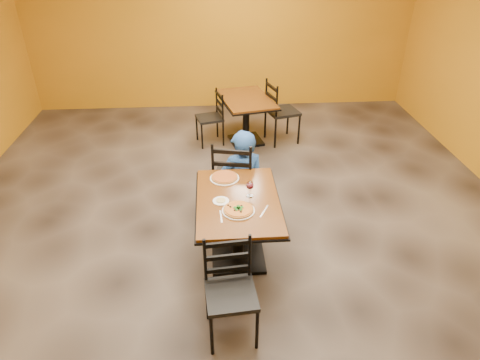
{
  "coord_description": "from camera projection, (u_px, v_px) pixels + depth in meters",
  "views": [
    {
      "loc": [
        -0.22,
        -3.92,
        3.04
      ],
      "look_at": [
        0.03,
        -0.3,
        0.85
      ],
      "focal_mm": 31.5,
      "sensor_mm": 36.0,
      "label": 1
    }
  ],
  "objects": [
    {
      "name": "dip",
      "position": [
        221.0,
        200.0,
        4.07
      ],
      "size": [
        0.09,
        0.09,
        0.01
      ],
      "primitive_type": "cylinder",
      "color": "tan",
      "rests_on": "side_plate"
    },
    {
      "name": "chair_second_left",
      "position": [
        209.0,
        118.0,
        6.68
      ],
      "size": [
        0.47,
        0.47,
        0.85
      ],
      "primitive_type": null,
      "rotation": [
        0.0,
        0.0,
        -1.32
      ],
      "color": "black",
      "rests_on": "floor"
    },
    {
      "name": "wall_back",
      "position": [
        221.0,
        26.0,
        7.57
      ],
      "size": [
        7.0,
        0.01,
        3.0
      ],
      "primitive_type": "cube",
      "color": "#C07C15",
      "rests_on": "ground"
    },
    {
      "name": "knife",
      "position": [
        264.0,
        211.0,
        3.94
      ],
      "size": [
        0.11,
        0.19,
        0.0
      ],
      "primitive_type": "cube",
      "rotation": [
        0.0,
        0.0,
        -0.47
      ],
      "color": "silver",
      "rests_on": "table_main"
    },
    {
      "name": "table_second",
      "position": [
        246.0,
        110.0,
        6.65
      ],
      "size": [
        0.97,
        1.25,
        0.75
      ],
      "rotation": [
        0.0,
        0.0,
        0.22
      ],
      "color": "#663510",
      "rests_on": "floor"
    },
    {
      "name": "plate_far",
      "position": [
        225.0,
        178.0,
        4.45
      ],
      "size": [
        0.31,
        0.31,
        0.01
      ],
      "primitive_type": "cylinder",
      "color": "white",
      "rests_on": "table_main"
    },
    {
      "name": "chair_main_far",
      "position": [
        234.0,
        177.0,
        4.95
      ],
      "size": [
        0.54,
        0.54,
        1.02
      ],
      "primitive_type": null,
      "rotation": [
        0.0,
        0.0,
        2.94
      ],
      "color": "black",
      "rests_on": "floor"
    },
    {
      "name": "chair_second_right",
      "position": [
        283.0,
        112.0,
        6.71
      ],
      "size": [
        0.56,
        0.56,
        1.01
      ],
      "primitive_type": null,
      "rotation": [
        0.0,
        0.0,
        1.85
      ],
      "color": "black",
      "rests_on": "floor"
    },
    {
      "name": "pizza_far",
      "position": [
        224.0,
        177.0,
        4.44
      ],
      "size": [
        0.28,
        0.28,
        0.02
      ],
      "primitive_type": "cylinder",
      "color": "#B87B23",
      "rests_on": "plate_far"
    },
    {
      "name": "chair_main_near",
      "position": [
        231.0,
        295.0,
        3.44
      ],
      "size": [
        0.45,
        0.45,
        0.91
      ],
      "primitive_type": null,
      "rotation": [
        0.0,
        0.0,
        0.09
      ],
      "color": "black",
      "rests_on": "floor"
    },
    {
      "name": "wine_glass",
      "position": [
        250.0,
        188.0,
        4.12
      ],
      "size": [
        0.08,
        0.08,
        0.18
      ],
      "primitive_type": null,
      "color": "white",
      "rests_on": "table_main"
    },
    {
      "name": "diner",
      "position": [
        242.0,
        172.0,
        4.98
      ],
      "size": [
        0.62,
        0.46,
        1.09
      ],
      "primitive_type": "imported",
      "rotation": [
        0.0,
        0.0,
        3.33
      ],
      "color": "navy",
      "rests_on": "floor"
    },
    {
      "name": "table_main",
      "position": [
        238.0,
        215.0,
        4.21
      ],
      "size": [
        0.83,
        1.23,
        0.75
      ],
      "color": "#663510",
      "rests_on": "floor"
    },
    {
      "name": "floor",
      "position": [
        235.0,
        229.0,
        4.93
      ],
      "size": [
        7.0,
        8.0,
        0.01
      ],
      "primitive_type": "cube",
      "color": "black",
      "rests_on": "ground"
    },
    {
      "name": "fork",
      "position": [
        221.0,
        216.0,
        3.87
      ],
      "size": [
        0.03,
        0.19,
        0.0
      ],
      "primitive_type": "cube",
      "rotation": [
        0.0,
        0.0,
        0.06
      ],
      "color": "silver",
      "rests_on": "table_main"
    },
    {
      "name": "side_plate",
      "position": [
        221.0,
        201.0,
        4.08
      ],
      "size": [
        0.16,
        0.16,
        0.01
      ],
      "primitive_type": "cylinder",
      "color": "white",
      "rests_on": "table_main"
    },
    {
      "name": "pizza_main",
      "position": [
        238.0,
        209.0,
        3.93
      ],
      "size": [
        0.28,
        0.28,
        0.02
      ],
      "primitive_type": "cylinder",
      "color": "#8F360A",
      "rests_on": "plate_main"
    },
    {
      "name": "plate_main",
      "position": [
        238.0,
        211.0,
        3.94
      ],
      "size": [
        0.31,
        0.31,
        0.01
      ],
      "primitive_type": "cylinder",
      "color": "white",
      "rests_on": "table_main"
    }
  ]
}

